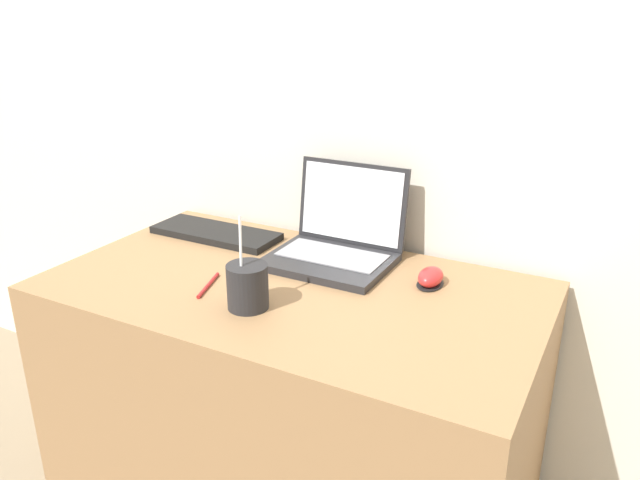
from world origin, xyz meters
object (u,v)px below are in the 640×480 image
at_px(laptop, 337,240).
at_px(external_keyboard, 216,233).
at_px(computer_mouse, 431,278).
at_px(drink_cup, 248,285).
at_px(pen, 208,285).

height_order(laptop, external_keyboard, laptop).
distance_m(laptop, computer_mouse, 0.28).
relative_size(laptop, computer_mouse, 3.31).
relative_size(laptop, external_keyboard, 0.82).
relative_size(drink_cup, external_keyboard, 0.56).
bearing_deg(drink_cup, pen, 163.36).
xyz_separation_m(laptop, external_keyboard, (-0.39, -0.01, -0.04)).
height_order(drink_cup, pen, drink_cup).
bearing_deg(computer_mouse, drink_cup, -136.48).
distance_m(laptop, external_keyboard, 0.39).
bearing_deg(laptop, drink_cup, -98.04).
relative_size(laptop, pen, 2.40).
xyz_separation_m(computer_mouse, pen, (-0.46, -0.26, -0.01)).
distance_m(laptop, drink_cup, 0.35).
bearing_deg(drink_cup, computer_mouse, 43.52).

